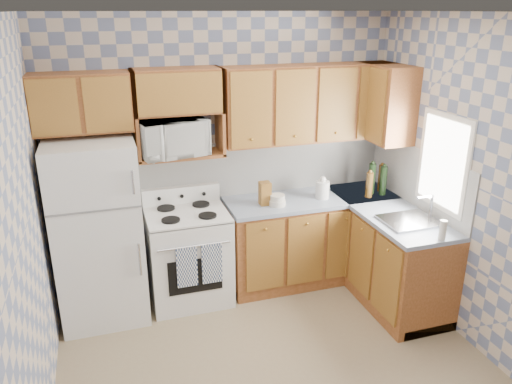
{
  "coord_description": "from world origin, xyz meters",
  "views": [
    {
      "loc": [
        -1.16,
        -3.05,
        2.72
      ],
      "look_at": [
        0.05,
        0.75,
        1.25
      ],
      "focal_mm": 35.0,
      "sensor_mm": 36.0,
      "label": 1
    }
  ],
  "objects_px": {
    "stove_body": "(189,257)",
    "electric_kettle": "(322,190)",
    "refrigerator": "(98,232)",
    "microwave": "(172,138)"
  },
  "relations": [
    {
      "from": "refrigerator",
      "to": "microwave",
      "type": "distance_m",
      "value": 1.07
    },
    {
      "from": "stove_body",
      "to": "electric_kettle",
      "type": "height_order",
      "value": "electric_kettle"
    },
    {
      "from": "stove_body",
      "to": "electric_kettle",
      "type": "bearing_deg",
      "value": -1.55
    },
    {
      "from": "stove_body",
      "to": "electric_kettle",
      "type": "xyz_separation_m",
      "value": [
        1.38,
        -0.04,
        0.56
      ]
    },
    {
      "from": "refrigerator",
      "to": "stove_body",
      "type": "xyz_separation_m",
      "value": [
        0.8,
        0.03,
        -0.39
      ]
    },
    {
      "from": "electric_kettle",
      "to": "microwave",
      "type": "bearing_deg",
      "value": 173.48
    },
    {
      "from": "microwave",
      "to": "electric_kettle",
      "type": "relative_size",
      "value": 3.42
    },
    {
      "from": "refrigerator",
      "to": "stove_body",
      "type": "height_order",
      "value": "refrigerator"
    },
    {
      "from": "microwave",
      "to": "electric_kettle",
      "type": "height_order",
      "value": "microwave"
    },
    {
      "from": "refrigerator",
      "to": "microwave",
      "type": "xyz_separation_m",
      "value": [
        0.73,
        0.15,
        0.78
      ]
    }
  ]
}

